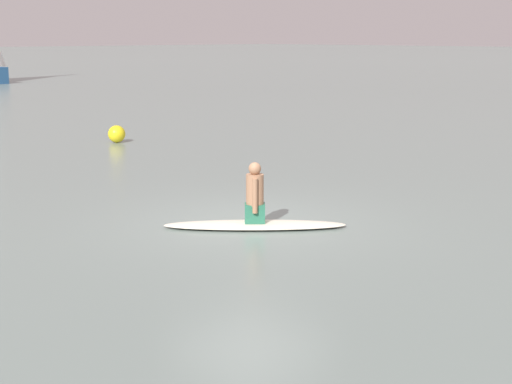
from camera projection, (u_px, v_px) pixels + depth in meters
The scene contains 4 objects.
ground_plane at pixel (249, 223), 13.43m from camera, with size 400.00×400.00×0.00m, color slate.
surfboard at pixel (255, 225), 13.06m from camera, with size 3.14×0.67×0.10m, color silver.
person_paddler at pixel (255, 195), 12.95m from camera, with size 0.44×0.44×1.04m.
buoy_marker at pixel (117, 134), 23.38m from camera, with size 0.53×0.53×0.53m, color yellow.
Camera 1 is at (-9.42, 9.01, 3.25)m, focal length 53.29 mm.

